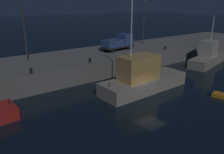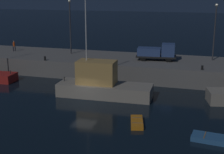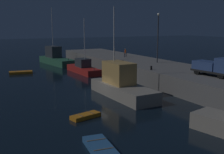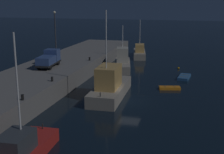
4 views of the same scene
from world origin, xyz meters
name	(u,v)px [view 1 (image 1 of 4)]	position (x,y,z in m)	size (l,w,h in m)	color
ground_plane	(152,101)	(0.00, 0.00, 0.00)	(320.00, 320.00, 0.00)	black
pier_quay	(85,63)	(0.00, 13.69, 1.21)	(77.81, 10.08, 2.42)	slate
fishing_trawler_red	(142,78)	(1.26, 2.86, 1.48)	(11.13, 3.88, 11.03)	gray
fishing_boat_blue	(208,57)	(17.75, 5.10, 1.28)	(9.65, 4.70, 7.78)	gray
lamp_post_west	(23,23)	(-7.87, 14.99, 7.24)	(0.44, 0.44, 8.30)	#38383D
lamp_post_east	(144,18)	(13.54, 15.92, 7.05)	(0.44, 0.44, 7.92)	#38383D
utility_truck	(118,42)	(6.02, 13.59, 3.62)	(5.74, 2.59, 2.43)	black
bollard_west	(165,48)	(12.30, 9.40, 2.69)	(0.28, 0.28, 0.56)	black
bollard_central	(31,71)	(-9.29, 9.01, 2.71)	(0.28, 0.28, 0.59)	black
bollard_east	(90,60)	(-1.71, 9.42, 2.70)	(0.28, 0.28, 0.57)	black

